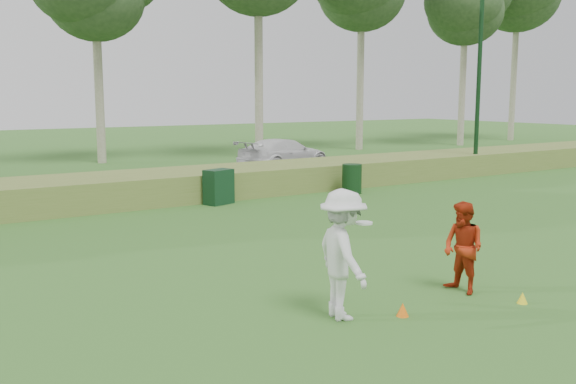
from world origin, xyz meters
TOP-DOWN VIEW (x-y plane):
  - ground at (0.00, 0.00)m, footprint 120.00×120.00m
  - reed_strip at (0.00, 12.00)m, footprint 80.00×3.00m
  - park_road at (0.00, 17.00)m, footprint 80.00×6.00m
  - lamp_post at (14.00, 11.00)m, footprint 0.70×0.70m
  - tree_7 at (26.00, 22.80)m, footprint 6.50×6.50m
  - player_white at (-1.64, -0.11)m, footprint 1.03×1.42m
  - player_red at (0.88, -0.22)m, footprint 0.62×0.78m
  - cone_orange at (-0.82, -0.57)m, footprint 0.19×0.19m
  - cone_yellow at (1.27, -1.17)m, footprint 0.17×0.17m
  - utility_cabinet at (1.43, 10.27)m, footprint 1.00×0.79m
  - trash_bin at (6.34, 9.77)m, footprint 0.87×0.87m
  - car_right at (8.12, 17.04)m, footprint 5.03×2.94m

SIDE VIEW (x-z plane):
  - ground at x=0.00m, z-range 0.00..0.00m
  - park_road at x=0.00m, z-range 0.00..0.06m
  - cone_yellow at x=1.27m, z-range 0.00..0.19m
  - cone_orange at x=-0.82m, z-range 0.00..0.21m
  - reed_strip at x=0.00m, z-range 0.00..0.90m
  - trash_bin at x=6.34m, z-range 0.00..1.02m
  - utility_cabinet at x=1.43m, z-range 0.00..1.09m
  - car_right at x=8.12m, z-range 0.06..1.43m
  - player_red at x=0.88m, z-range 0.00..1.59m
  - player_white at x=-1.64m, z-range 0.00..2.00m
  - lamp_post at x=14.00m, z-range 1.51..9.68m
  - tree_7 at x=26.00m, z-range 3.09..15.59m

